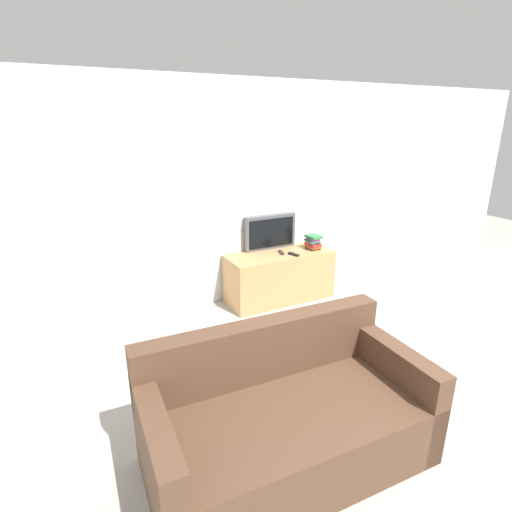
% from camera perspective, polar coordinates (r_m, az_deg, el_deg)
% --- Properties ---
extents(ground_plane, '(14.00, 14.00, 0.00)m').
position_cam_1_polar(ground_plane, '(3.33, 27.61, -23.55)').
color(ground_plane, '#9E998E').
extents(wall_back, '(9.00, 0.06, 2.60)m').
position_cam_1_polar(wall_back, '(4.90, 0.35, 8.95)').
color(wall_back, silver).
rests_on(wall_back, ground_plane).
extents(tv_stand, '(1.32, 0.53, 0.61)m').
position_cam_1_polar(tv_stand, '(4.97, 3.36, -2.90)').
color(tv_stand, tan).
rests_on(tv_stand, ground_plane).
extents(television, '(0.69, 0.09, 0.43)m').
position_cam_1_polar(television, '(4.98, 2.01, 3.44)').
color(television, '#4C4C51').
rests_on(television, tv_stand).
extents(couch, '(1.83, 0.96, 0.85)m').
position_cam_1_polar(couch, '(2.80, 4.26, -22.36)').
color(couch, '#4C3323').
rests_on(couch, ground_plane).
extents(book_stack, '(0.17, 0.21, 0.18)m').
position_cam_1_polar(book_stack, '(5.04, 8.15, 1.98)').
color(book_stack, black).
rests_on(book_stack, tv_stand).
extents(remote_on_stand, '(0.06, 0.15, 0.02)m').
position_cam_1_polar(remote_on_stand, '(4.85, 3.64, 0.50)').
color(remote_on_stand, '#2D2D2D').
rests_on(remote_on_stand, tv_stand).
extents(remote_secondary, '(0.09, 0.16, 0.02)m').
position_cam_1_polar(remote_secondary, '(4.79, 5.40, 0.24)').
color(remote_secondary, black).
rests_on(remote_secondary, tv_stand).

